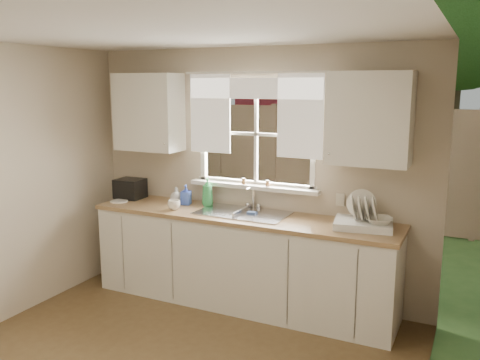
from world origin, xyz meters
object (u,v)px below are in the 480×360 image
at_px(dish_rack, 363,220).
at_px(soap_bottle_a, 208,192).
at_px(black_appliance, 130,189).
at_px(cup, 174,205).

xyz_separation_m(dish_rack, soap_bottle_a, (-1.62, 0.11, 0.08)).
distance_m(dish_rack, black_appliance, 2.56).
bearing_deg(soap_bottle_a, dish_rack, -20.68).
relative_size(dish_rack, black_appliance, 1.89).
height_order(dish_rack, cup, dish_rack).
height_order(cup, black_appliance, black_appliance).
bearing_deg(dish_rack, cup, -174.40).
bearing_deg(dish_rack, soap_bottle_a, 176.05).
bearing_deg(black_appliance, dish_rack, -3.23).
height_order(soap_bottle_a, black_appliance, soap_bottle_a).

